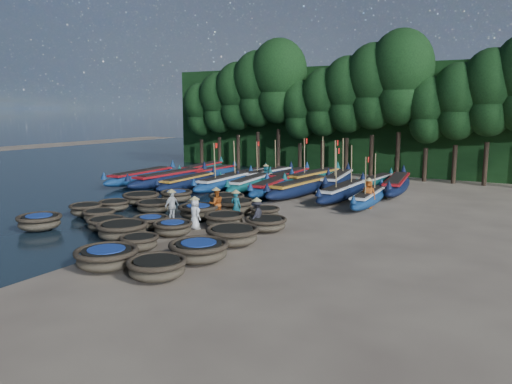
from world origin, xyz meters
The scene contains 62 objects.
ground centered at (0.00, 0.00, 0.00)m, with size 120.00×120.00×0.00m, color gray.
foliage_wall centered at (0.00, 23.50, 5.00)m, with size 40.00×3.00×10.00m, color black.
coracle_3 centered at (1.57, -9.94, 0.46)m, with size 2.81×2.81×0.81m.
coracle_4 centered at (3.97, -9.84, 0.43)m, with size 2.17×2.17×0.75m.
coracle_5 centered at (-6.00, -7.25, 0.45)m, with size 2.32×2.32×0.77m.
coracle_6 centered at (-3.08, -5.60, 0.36)m, with size 2.04×2.04×0.64m.
coracle_7 centered at (-1.03, -6.55, 0.47)m, with size 2.41×2.41×0.83m.
coracle_8 centered at (0.88, -7.46, 0.38)m, with size 2.00×2.00×0.67m.
coracle_9 centered at (4.03, -7.43, 0.47)m, with size 2.81×2.81×0.81m.
coracle_10 centered at (-6.58, -3.81, 0.41)m, with size 2.12×2.12×0.71m.
coracle_11 centered at (-4.83, -4.45, 0.38)m, with size 2.09×2.09×0.67m.
coracle_12 centered at (-1.42, -4.19, 0.37)m, with size 1.84×1.84×0.63m.
coracle_13 centered at (0.48, -4.75, 0.39)m, with size 2.09×2.09×0.68m.
coracle_14 centered at (3.88, -4.75, 0.47)m, with size 2.40×2.40×0.83m.
coracle_15 centered at (-6.32, -1.93, 0.36)m, with size 2.25×2.25×0.64m.
coracle_16 centered at (-3.97, -1.06, 0.40)m, with size 2.33×2.33×0.70m.
coracle_17 centered at (-0.61, -1.26, 0.46)m, with size 2.60×2.60×0.80m.
coracle_18 centered at (1.72, -2.16, 0.43)m, with size 2.49×2.49×0.75m.
coracle_19 centered at (3.89, -1.72, 0.39)m, with size 2.58×2.58×0.69m.
coracle_20 centered at (-6.19, 0.23, 0.44)m, with size 2.60×2.60×0.77m.
coracle_21 centered at (-4.94, 2.16, 0.43)m, with size 2.47×2.47×0.75m.
coracle_22 centered at (-1.37, 2.70, 0.43)m, with size 2.30×2.30×0.75m.
coracle_23 centered at (0.31, 0.95, 0.48)m, with size 2.88×2.88×0.84m.
coracle_24 centered at (2.43, 0.78, 0.36)m, with size 1.80×1.80×0.63m.
long_boat_0 centered at (-12.49, 7.06, 0.60)m, with size 2.08×8.91×1.57m.
long_boat_1 centered at (-9.70, 7.22, 0.62)m, with size 1.97×9.21×1.62m.
long_boat_2 centered at (-7.71, 6.95, 0.52)m, with size 1.74×7.78×1.37m.
long_boat_3 centered at (-5.03, 8.03, 0.57)m, with size 1.77×8.50×3.61m.
long_boat_4 centered at (-3.20, 8.73, 0.54)m, with size 2.31×8.06×1.43m.
long_boat_5 centered at (-1.01, 8.17, 0.57)m, with size 2.49×8.47×1.50m.
long_boat_6 centered at (1.05, 8.40, 0.60)m, with size 2.27×8.95×1.58m.
long_boat_7 centered at (4.14, 8.39, 0.57)m, with size 1.57×8.44×3.58m.
long_boat_8 centered at (6.25, 7.34, 0.51)m, with size 1.81×7.53×3.20m.
long_boat_9 centered at (-11.56, 14.00, 0.55)m, with size 2.38×8.08×1.43m.
long_boat_10 centered at (-9.52, 12.62, 0.51)m, with size 1.54×7.59×1.34m.
long_boat_11 centered at (-6.00, 12.41, 0.49)m, with size 1.41×7.39×1.30m.
long_boat_12 centered at (-4.41, 13.33, 0.54)m, with size 2.26×8.01×3.42m.
long_boat_13 centered at (-2.32, 13.30, 0.55)m, with size 1.75×8.26×1.45m.
long_boat_14 centered at (-0.20, 13.42, 0.60)m, with size 2.41×8.93×3.81m.
long_boat_15 centered at (1.90, 13.30, 0.59)m, with size 2.87×8.71×3.74m.
long_boat_16 centered at (4.48, 14.47, 0.49)m, with size 1.86×7.25×1.28m.
long_boat_17 centered at (6.50, 13.07, 0.62)m, with size 2.84×9.12×1.62m.
fisherman_0 centered at (0.60, -3.15, 0.87)m, with size 0.92×0.78×1.80m.
fisherman_1 centered at (1.45, -0.64, 0.93)m, with size 0.61×0.52×1.84m.
fisherman_2 centered at (0.10, -0.54, 0.88)m, with size 1.01×1.02×1.87m.
fisherman_3 centered at (3.39, -1.75, 0.83)m, with size 0.65×1.05×1.77m.
fisherman_4 centered at (-1.56, -2.34, 0.90)m, with size 0.52×1.02×1.87m.
fisherman_5 centered at (-3.43, 11.47, 0.84)m, with size 0.56×1.52×1.81m.
fisherman_6 centered at (6.49, 6.51, 0.95)m, with size 0.93×0.67×1.99m.
tree_0 centered at (-16.00, 20.00, 5.97)m, with size 3.68×3.68×8.68m.
tree_1 centered at (-13.70, 20.00, 6.65)m, with size 4.09×4.09×9.65m.
tree_2 centered at (-11.40, 20.00, 7.32)m, with size 4.51×4.51×10.63m.
tree_3 centered at (-9.10, 20.00, 8.00)m, with size 4.92×4.92×11.60m.
tree_4 centered at (-6.80, 20.00, 8.67)m, with size 5.34×5.34×12.58m.
tree_5 centered at (-4.50, 20.00, 5.97)m, with size 3.68×3.68×8.68m.
tree_6 centered at (-2.20, 20.00, 6.65)m, with size 4.09×4.09×9.65m.
tree_7 centered at (0.10, 20.00, 7.32)m, with size 4.51×4.51×10.63m.
tree_8 centered at (2.40, 20.00, 8.00)m, with size 4.92×4.92×11.60m.
tree_9 centered at (4.70, 20.00, 8.67)m, with size 5.34×5.34×12.58m.
tree_10 centered at (7.00, 20.00, 5.97)m, with size 3.68×3.68×8.68m.
tree_11 centered at (9.30, 20.00, 6.65)m, with size 4.09×4.09×9.65m.
tree_12 centered at (11.60, 20.00, 7.32)m, with size 4.51×4.51×10.63m.
Camera 1 is at (15.62, -22.83, 6.02)m, focal length 35.00 mm.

